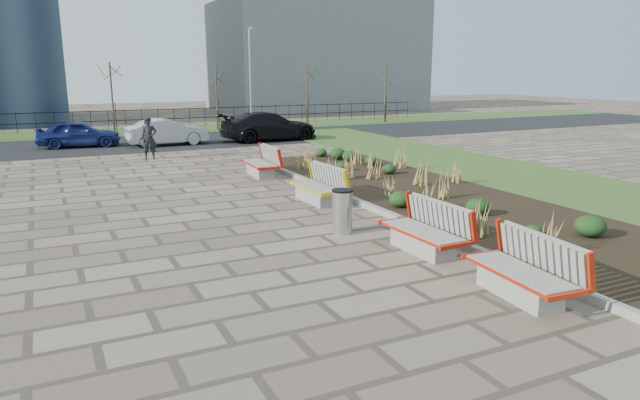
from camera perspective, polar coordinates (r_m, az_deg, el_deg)
name	(u,v)px	position (r m, az deg, el deg)	size (l,w,h in m)	color
ground	(318,301)	(9.27, -0.21, -10.09)	(120.00, 120.00, 0.00)	#7F6B57
planting_bed	(439,199)	(16.52, 11.85, 0.12)	(4.50, 18.00, 0.10)	black
planting_curb	(369,206)	(15.22, 4.89, -0.63)	(0.16, 18.00, 0.15)	gray
grass_verge_near	(559,185)	(19.76, 22.83, 1.37)	(5.00, 38.00, 0.04)	#33511E
grass_verge_far	(112,132)	(36.06, -20.08, 6.37)	(80.00, 5.00, 0.04)	#33511E
road	(126,144)	(30.13, -18.81, 5.32)	(80.00, 7.00, 0.02)	black
bench_a	(520,268)	(9.79, 19.37, -6.46)	(0.90, 2.10, 1.00)	red
bench_b	(423,228)	(11.68, 10.24, -2.82)	(0.90, 2.10, 1.00)	red
bench_c	(316,185)	(15.87, -0.44, 1.55)	(0.90, 2.10, 1.00)	gold
bench_d	(260,162)	(19.99, -6.07, 3.83)	(0.90, 2.10, 1.00)	red
litter_bin	(342,212)	(12.87, 2.24, -1.19)	(0.46, 0.46, 0.98)	#B2B2B7
pedestrian	(149,138)	(24.61, -16.72, 5.92)	(0.63, 0.42, 1.74)	black
car_blue	(79,134)	(29.64, -23.00, 6.14)	(1.51, 3.76, 1.28)	navy
car_silver	(167,132)	(29.02, -15.01, 6.59)	(1.35, 3.88, 1.28)	#A2A5AA
car_black	(269,126)	(30.00, -5.13, 7.35)	(2.07, 5.08, 1.48)	black
tree_c	(112,99)	(34.42, -20.06, 9.48)	(1.40, 1.40, 4.00)	#4C3D2D
tree_d	(217,97)	(35.57, -10.29, 10.13)	(1.40, 1.40, 4.00)	#4C3D2D
tree_e	(307,95)	(37.66, -1.33, 10.47)	(1.40, 1.40, 4.00)	#4C3D2D
tree_f	(385,93)	(40.53, 6.53, 10.56)	(1.40, 1.40, 4.00)	#4C3D2D
lamp_east	(250,80)	(35.67, -6.97, 11.86)	(0.24, 0.60, 6.00)	gray
railing_fence	(108,120)	(37.49, -20.41, 7.52)	(44.00, 0.10, 1.20)	black
building_grey	(315,55)	(55.07, -0.50, 14.31)	(18.00, 12.00, 10.00)	slate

